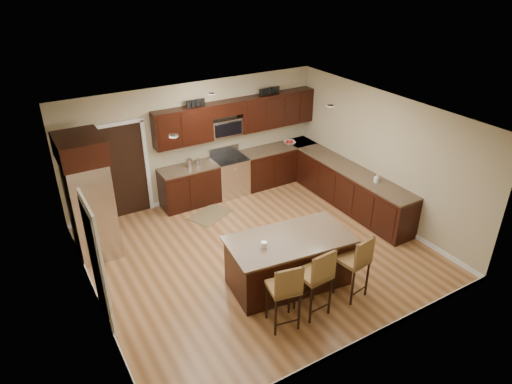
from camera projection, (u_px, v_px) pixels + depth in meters
floor at (258, 253)px, 8.78m from camera, size 6.00×6.00×0.00m
ceiling at (259, 118)px, 7.52m from camera, size 6.00×6.00×0.00m
wall_back at (196, 142)px, 10.24m from camera, size 6.00×0.00×6.00m
wall_left at (86, 238)px, 6.80m from camera, size 0.00×5.50×5.50m
wall_right at (382, 157)px, 9.50m from camera, size 0.00×5.50×5.50m
base_cabinets at (297, 180)px, 10.52m from camera, size 4.02×3.96×0.92m
upper_cabinets at (240, 115)px, 10.36m from camera, size 4.00×0.33×0.80m
range at (230, 175)px, 10.73m from camera, size 0.76×0.64×1.11m
microwave at (225, 127)px, 10.31m from camera, size 0.76×0.31×0.40m
doorway at (125, 171)px, 9.64m from camera, size 0.85×0.03×2.06m
pantry_door at (96, 266)px, 6.73m from camera, size 0.03×0.80×2.04m
letter_decor at (234, 97)px, 10.08m from camera, size 2.20×0.03×0.15m
island at (289, 262)px, 7.79m from camera, size 2.19×1.32×0.92m
stool_left at (285, 289)px, 6.71m from camera, size 0.52×0.52×1.18m
stool_mid at (317, 275)px, 6.96m from camera, size 0.48×0.48×1.22m
stool_right at (357, 261)px, 7.34m from camera, size 0.50×0.50×1.17m
refrigerator at (89, 196)px, 8.29m from camera, size 0.79×1.01×2.35m
floor_mat at (210, 215)px, 10.04m from camera, size 1.05×0.91×0.01m
fruit_bowl at (290, 143)px, 11.26m from camera, size 0.35×0.35×0.07m
soap_bottle at (377, 178)px, 9.36m from camera, size 0.09×0.09×0.19m
canister_tall at (189, 163)px, 10.03m from camera, size 0.12×0.12×0.19m
canister_short at (198, 162)px, 10.13m from camera, size 0.11×0.11×0.14m
island_jar at (264, 245)px, 7.32m from camera, size 0.10×0.10×0.10m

